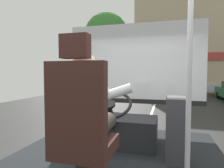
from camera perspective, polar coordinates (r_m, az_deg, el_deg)
ground at (r=10.94m, az=12.34°, el=-6.42°), size 18.00×44.00×0.06m
driver_seat at (r=1.64m, az=-8.93°, el=-13.30°), size 0.48×0.48×1.32m
bus_driver at (r=1.72m, az=-7.30°, el=-7.14°), size 0.74×0.57×0.74m
steering_console at (r=2.85m, az=1.58°, el=-13.23°), size 1.10×0.99×0.80m
handrail_pole at (r=1.73m, az=21.79°, el=3.09°), size 0.04×0.04×2.06m
fare_box at (r=2.40m, az=18.60°, el=-12.66°), size 0.25×0.25×0.76m
windshield_panel at (r=3.64m, az=6.44°, el=3.43°), size 2.50×0.08×1.48m
street_tree at (r=12.19m, az=-1.67°, el=14.29°), size 2.61×2.61×5.47m
shop_building at (r=19.79m, az=27.11°, el=10.36°), size 13.11×4.81×8.76m
parked_car_silver at (r=19.01m, az=27.82°, el=-0.36°), size 1.92×4.13×1.44m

